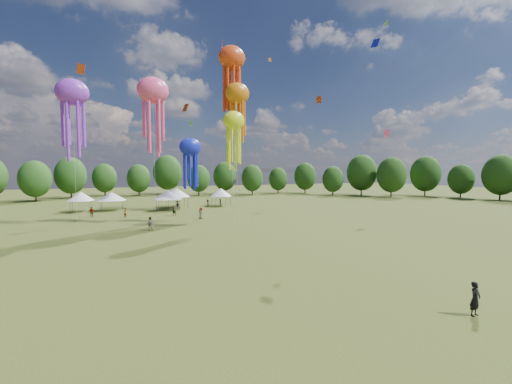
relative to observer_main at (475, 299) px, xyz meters
name	(u,v)px	position (x,y,z in m)	size (l,w,h in m)	color
ground	(336,319)	(-7.41, 2.73, -0.96)	(300.00, 300.00, 0.00)	#384416
observer_main	(475,299)	(0.00, 0.00, 0.00)	(0.70, 0.46, 1.92)	black
spectator_near	(150,224)	(-14.38, 33.89, -0.04)	(0.89, 0.69, 1.83)	gray
spectators_far	(178,208)	(-7.63, 50.96, -0.08)	(26.07, 18.94, 1.90)	gray
festival_tents	(156,194)	(-10.91, 58.94, 2.14)	(33.28, 10.66, 4.22)	#47474C
show_kites	(193,99)	(-6.15, 43.81, 19.22)	(31.65, 20.68, 32.28)	#FF4B88
small_kites	(181,27)	(-8.13, 43.18, 30.61)	(72.52, 61.51, 44.94)	#FF4B88
treeline	(151,177)	(-11.27, 65.25, 5.59)	(201.57, 95.24, 13.43)	#38281C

